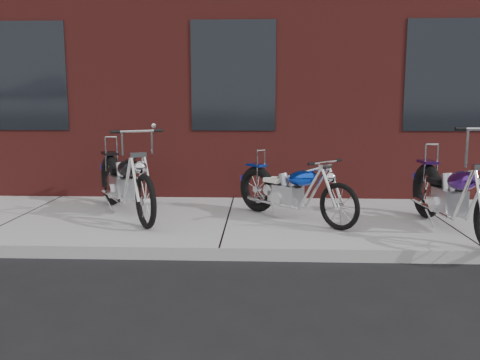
{
  "coord_description": "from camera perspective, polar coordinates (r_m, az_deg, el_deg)",
  "views": [
    {
      "loc": [
        0.47,
        -5.53,
        1.81
      ],
      "look_at": [
        0.2,
        0.8,
        0.81
      ],
      "focal_mm": 38.0,
      "sensor_mm": 36.0,
      "label": 1
    }
  ],
  "objects": [
    {
      "name": "ground",
      "position": [
        5.84,
        -2.36,
        -9.06
      ],
      "size": [
        120.0,
        120.0,
        0.0
      ],
      "primitive_type": "plane",
      "color": "black",
      "rests_on": "ground"
    },
    {
      "name": "chopper_third",
      "position": [
        7.55,
        -12.77,
        -0.43
      ],
      "size": [
        1.38,
        2.22,
        1.27
      ],
      "rotation": [
        0.0,
        0.0,
        -1.03
      ],
      "color": "black",
      "rests_on": "sidewalk"
    },
    {
      "name": "chopper_purple",
      "position": [
        6.95,
        22.8,
        -1.84
      ],
      "size": [
        0.59,
        2.43,
        1.36
      ],
      "rotation": [
        0.0,
        0.0,
        -1.47
      ],
      "color": "black",
      "rests_on": "sidewalk"
    },
    {
      "name": "chopper_blue",
      "position": [
        7.11,
        5.87,
        -1.38
      ],
      "size": [
        1.59,
        1.58,
        0.93
      ],
      "rotation": [
        0.0,
        0.0,
        -0.78
      ],
      "color": "black",
      "rests_on": "sidewalk"
    },
    {
      "name": "sidewalk",
      "position": [
        7.26,
        -1.38,
        -4.83
      ],
      "size": [
        22.0,
        3.0,
        0.15
      ],
      "primitive_type": "cube",
      "color": "#A4A4A4",
      "rests_on": "ground"
    },
    {
      "name": "building_brick",
      "position": [
        13.72,
        0.44,
        18.18
      ],
      "size": [
        22.0,
        10.0,
        8.0
      ],
      "primitive_type": "cube",
      "color": "maroon",
      "rests_on": "ground"
    }
  ]
}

